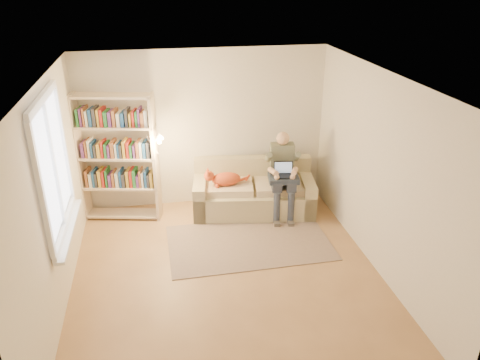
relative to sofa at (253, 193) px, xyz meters
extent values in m
plane|color=#976E45|center=(-0.73, -1.74, -0.30)|extent=(4.50, 4.50, 0.00)
cube|color=white|center=(-0.73, -1.74, 2.30)|extent=(4.00, 4.50, 0.02)
cube|color=silver|center=(-2.73, -1.74, 1.00)|extent=(0.02, 4.50, 2.60)
cube|color=silver|center=(1.27, -1.74, 1.00)|extent=(0.02, 4.50, 2.60)
cube|color=silver|center=(-0.73, 0.51, 1.00)|extent=(4.00, 0.02, 2.60)
cube|color=silver|center=(-0.73, -3.99, 1.00)|extent=(4.00, 0.02, 2.60)
plane|color=white|center=(-2.70, -1.54, 1.35)|extent=(0.00, 1.50, 1.50)
cube|color=white|center=(-2.69, -1.54, 2.14)|extent=(0.05, 1.50, 0.08)
cube|color=white|center=(-2.69, -1.54, 0.56)|extent=(0.05, 1.50, 0.08)
cube|color=white|center=(-2.69, -1.54, 1.35)|extent=(0.04, 0.05, 1.50)
cube|color=white|center=(-2.65, -1.54, 0.51)|extent=(0.12, 1.52, 0.04)
cube|color=tan|center=(-0.01, -0.04, -0.10)|extent=(2.06, 1.16, 0.41)
cube|color=tan|center=(0.04, 0.30, 0.32)|extent=(1.96, 0.48, 0.42)
cube|color=tan|center=(-0.88, 0.09, -0.01)|extent=(0.32, 0.90, 0.59)
cube|color=tan|center=(0.86, -0.17, -0.01)|extent=(0.32, 0.90, 0.59)
cube|color=beige|center=(-0.45, -0.03, 0.17)|extent=(0.91, 0.70, 0.12)
cube|color=beige|center=(0.42, -0.15, 0.17)|extent=(0.91, 0.70, 0.12)
cube|color=slate|center=(0.44, -0.08, 0.62)|extent=(0.40, 0.26, 0.51)
sphere|color=tan|center=(0.44, -0.10, 0.97)|extent=(0.21, 0.21, 0.21)
cube|color=#353B4A|center=(0.30, -0.31, 0.31)|extent=(0.21, 0.44, 0.16)
cube|color=#353B4A|center=(0.52, -0.34, 0.31)|extent=(0.21, 0.44, 0.16)
cylinder|color=#353B4A|center=(0.27, -0.51, -0.03)|extent=(0.11, 0.11, 0.55)
cylinder|color=#353B4A|center=(0.49, -0.54, -0.03)|extent=(0.11, 0.11, 0.55)
ellipsoid|color=orange|center=(-0.45, -0.05, 0.33)|extent=(0.50, 0.31, 0.21)
sphere|color=orange|center=(-0.72, -0.06, 0.40)|extent=(0.17, 0.17, 0.17)
cylinder|color=orange|center=(-0.20, -0.04, 0.29)|extent=(0.23, 0.08, 0.07)
cube|color=#242E3F|center=(0.38, -0.33, 0.40)|extent=(0.52, 0.45, 0.08)
cube|color=black|center=(0.37, -0.37, 0.45)|extent=(0.32, 0.25, 0.02)
cube|color=black|center=(0.39, -0.26, 0.55)|extent=(0.30, 0.10, 0.20)
plane|color=#8CA5CC|center=(0.39, -0.26, 0.55)|extent=(0.27, 0.10, 0.26)
cube|color=beige|center=(-2.69, 0.28, 0.72)|extent=(0.11, 0.31, 2.04)
cube|color=beige|center=(-1.55, 0.04, 0.72)|extent=(0.11, 0.31, 2.04)
cube|color=beige|center=(-2.12, 0.16, -0.25)|extent=(1.25, 0.55, 0.03)
cube|color=beige|center=(-2.12, 0.16, 0.25)|extent=(1.25, 0.55, 0.03)
cube|color=beige|center=(-2.12, 0.16, 0.75)|extent=(1.25, 0.55, 0.03)
cube|color=beige|center=(-2.12, 0.16, 1.24)|extent=(1.25, 0.55, 0.03)
cube|color=beige|center=(-2.12, 0.16, 1.71)|extent=(1.25, 0.55, 0.03)
cube|color=#1E4C8C|center=(-2.12, 0.16, 0.39)|extent=(1.07, 0.46, 0.24)
cube|color=#333338|center=(-2.12, 0.16, 0.89)|extent=(1.07, 0.46, 0.24)
cube|color=gold|center=(-2.12, 0.16, 1.38)|extent=(1.07, 0.46, 0.24)
cylinder|color=silver|center=(-1.64, 0.06, 0.79)|extent=(0.11, 0.11, 0.04)
cone|color=silver|center=(-1.49, -0.11, 1.10)|extent=(0.16, 0.19, 0.17)
cube|color=gray|center=(-0.28, -1.01, -0.30)|extent=(2.38, 1.42, 0.01)
camera|label=1|loc=(-1.50, -6.78, 3.43)|focal=35.00mm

